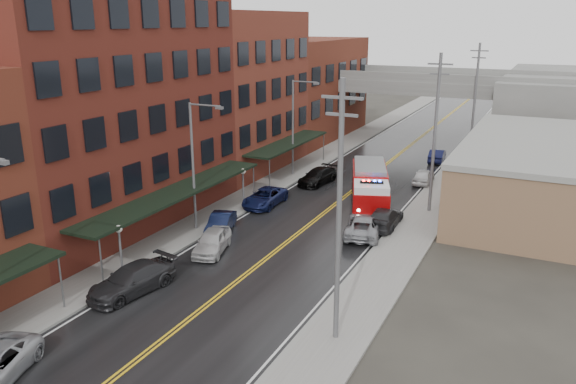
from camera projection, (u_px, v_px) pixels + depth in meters
The scene contains 29 objects.
road at pixel (318, 218), 41.99m from camera, with size 11.00×160.00×0.02m, color black.
sidewalk_left at pixel (234, 204), 45.00m from camera, with size 3.00×160.00×0.15m, color slate.
sidewalk_right at pixel (415, 233), 38.95m from camera, with size 3.00×160.00×0.15m, color slate.
curb_left at pixel (252, 207), 44.32m from camera, with size 0.30×160.00×0.15m, color gray.
curb_right at pixel (391, 229), 39.63m from camera, with size 0.30×160.00×0.15m, color gray.
brick_building_b at pixel (104, 99), 38.84m from camera, with size 9.00×20.00×18.00m, color maroon.
brick_building_c at pixel (234, 92), 54.35m from camera, with size 9.00×15.00×15.00m, color brown.
brick_building_far at pixel (307, 89), 69.86m from camera, with size 9.00×20.00×12.00m, color maroon.
tan_building at pixel (560, 179), 43.24m from camera, with size 14.00×22.00×5.00m, color #8A664A.
awning_1 at pixel (177, 192), 38.20m from camera, with size 2.60×18.00×3.09m.
awning_2 at pixel (288, 143), 53.27m from camera, with size 2.60×13.00×3.09m.
globe_lamp_1 at pixel (119, 239), 31.92m from camera, with size 0.44×0.44×3.12m.
globe_lamp_2 at pixel (243, 179), 43.97m from camera, with size 0.44×0.44×3.12m.
street_lamp_1 at pixel (196, 159), 38.02m from camera, with size 2.64×0.22×9.00m.
street_lamp_2 at pixel (295, 122), 51.80m from camera, with size 2.64×0.22×9.00m.
utility_pole_0 at pixel (339, 211), 24.24m from camera, with size 1.80×0.24×12.00m.
utility_pole_1 at pixel (435, 132), 41.46m from camera, with size 1.80×0.24×12.00m.
utility_pole_2 at pixel (475, 99), 58.68m from camera, with size 1.80×0.24×12.00m.
overpass at pixel (421, 91), 67.79m from camera, with size 40.00×10.00×7.50m.
fire_truck at pixel (370, 185), 44.35m from camera, with size 5.54×8.94×3.11m.
parked_car_left_3 at pixel (132, 280), 30.38m from camera, with size 2.12×5.20×1.51m, color #262628.
parked_car_left_4 at pixel (212, 241), 35.70m from camera, with size 1.72×4.27×1.45m, color #B4B4B4.
parked_car_left_5 at pixel (221, 223), 39.06m from camera, with size 1.40×4.03×1.33m, color black.
parked_car_left_6 at pixel (265, 197), 44.71m from camera, with size 2.23×4.84×1.35m, color #111841.
parked_car_left_7 at pixel (318, 176), 50.62m from camera, with size 1.94×4.78×1.39m, color black.
parked_car_right_0 at pixel (363, 225), 38.52m from camera, with size 2.33×5.06×1.41m, color gray.
parked_car_right_1 at pixel (384, 218), 40.01m from camera, with size 1.96×4.83×1.40m, color #242426.
parked_car_right_2 at pixel (424, 176), 50.72m from camera, with size 1.58×3.92×1.34m, color silver.
parked_car_right_3 at pixel (437, 155), 58.51m from camera, with size 1.44×4.12×1.36m, color #0E1133.
Camera 1 is at (15.16, -6.61, 14.23)m, focal length 35.00 mm.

